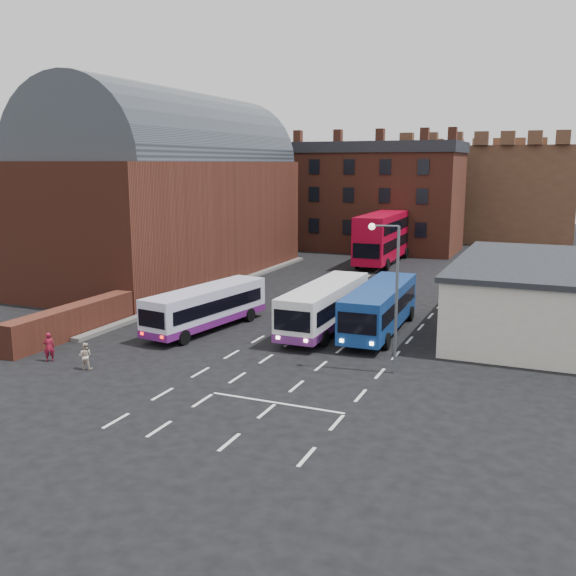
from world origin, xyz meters
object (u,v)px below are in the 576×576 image
at_px(pedestrian_red, 49,347).
at_px(pedestrian_beige, 85,356).
at_px(bus_white_outbound, 207,305).
at_px(bus_red_double, 383,237).
at_px(street_lamp, 392,284).
at_px(bus_white_inbound, 325,304).
at_px(bus_blue, 380,305).

distance_m(pedestrian_red, pedestrian_beige, 2.58).
xyz_separation_m(bus_white_outbound, pedestrian_red, (-4.15, -8.66, -0.76)).
xyz_separation_m(pedestrian_red, pedestrian_beige, (2.56, -0.31, -0.08)).
xyz_separation_m(bus_white_outbound, bus_red_double, (3.08, 29.42, 1.15)).
height_order(bus_red_double, pedestrian_beige, bus_red_double).
relative_size(street_lamp, pedestrian_beige, 5.34).
xyz_separation_m(bus_white_outbound, street_lamp, (12.16, -3.70, 2.81)).
distance_m(bus_white_inbound, pedestrian_beige, 14.18).
xyz_separation_m(bus_white_inbound, bus_red_double, (-3.55, 26.89, 1.02)).
relative_size(bus_white_outbound, pedestrian_beige, 7.17).
bearing_deg(bus_blue, pedestrian_red, 38.84).
bearing_deg(pedestrian_red, bus_white_outbound, -156.70).
bearing_deg(pedestrian_beige, bus_white_inbound, -146.84).
height_order(bus_white_inbound, pedestrian_beige, bus_white_inbound).
bearing_deg(bus_red_double, bus_white_inbound, 96.50).
bearing_deg(bus_white_inbound, bus_blue, -166.30).
bearing_deg(bus_red_double, pedestrian_beige, 82.02).
bearing_deg(street_lamp, bus_white_inbound, 131.53).
bearing_deg(bus_white_inbound, pedestrian_red, 45.89).
bearing_deg(bus_red_double, pedestrian_red, 78.21).
bearing_deg(pedestrian_red, bus_red_double, -141.84).
xyz_separation_m(bus_white_inbound, bus_blue, (3.16, 0.78, 0.01)).
xyz_separation_m(bus_blue, pedestrian_beige, (-11.40, -12.28, -0.99)).
height_order(bus_white_inbound, bus_red_double, bus_red_double).
height_order(bus_white_outbound, bus_white_inbound, bus_white_inbound).
distance_m(bus_white_inbound, bus_blue, 3.26).
height_order(bus_white_inbound, bus_blue, bus_blue).
bearing_deg(bus_white_outbound, pedestrian_beige, -91.35).
relative_size(bus_white_inbound, pedestrian_red, 6.83).
bearing_deg(pedestrian_beige, street_lamp, 179.72).
xyz_separation_m(bus_white_outbound, pedestrian_beige, (-1.60, -8.97, -0.84)).
distance_m(bus_white_inbound, street_lamp, 8.74).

